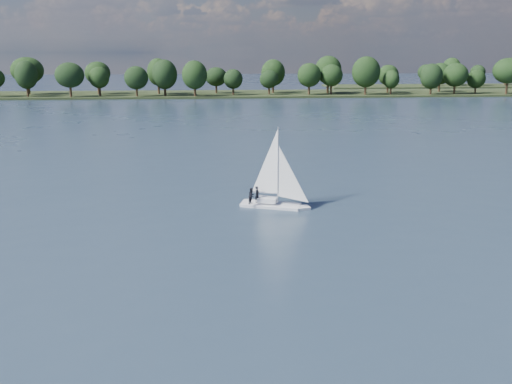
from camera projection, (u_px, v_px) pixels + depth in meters
ground at (255, 131)px, 126.66m from camera, size 700.00×700.00×0.00m
far_shore at (232, 95)px, 235.04m from camera, size 660.00×40.00×1.50m
sailboat at (271, 184)px, 63.50m from camera, size 7.47×4.43×9.51m
treeline at (236, 75)px, 229.46m from camera, size 562.70×73.76×17.58m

